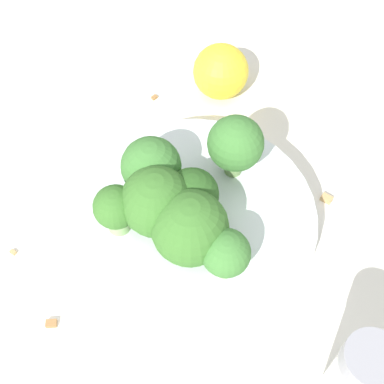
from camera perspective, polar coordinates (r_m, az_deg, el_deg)
ground_plane at (r=0.46m, az=-0.00°, el=-4.82°), size 3.00×3.00×0.00m
bowl at (r=0.44m, az=-0.00°, el=-3.57°), size 0.20×0.20×0.04m
broccoli_floret_0 at (r=0.42m, az=-4.38°, el=2.70°), size 0.05×0.05×0.05m
broccoli_floret_1 at (r=0.42m, az=4.66°, el=5.09°), size 0.05×0.05×0.06m
broccoli_floret_2 at (r=0.38m, az=-0.22°, el=-3.90°), size 0.06×0.06×0.06m
broccoli_floret_3 at (r=0.39m, az=-3.82°, el=-1.10°), size 0.05×0.05×0.06m
broccoli_floret_4 at (r=0.41m, az=0.57°, el=0.12°), size 0.04×0.04×0.05m
broccoli_floret_5 at (r=0.38m, az=3.63°, el=-6.61°), size 0.04×0.04×0.04m
broccoli_floret_6 at (r=0.40m, az=-8.12°, el=-1.79°), size 0.03×0.03×0.05m
pepper_shaker at (r=0.39m, az=17.41°, el=-18.06°), size 0.04×0.04×0.08m
lemon_wedge at (r=0.54m, az=3.09°, el=12.71°), size 0.06×0.06×0.06m
almond_crumb_0 at (r=0.49m, az=14.22°, el=-0.53°), size 0.01×0.01×0.01m
almond_crumb_1 at (r=0.44m, az=-14.84°, el=-13.31°), size 0.01×0.01×0.01m
almond_crumb_2 at (r=0.47m, az=-18.57°, el=-6.03°), size 0.01×0.01×0.01m
almond_crumb_3 at (r=0.56m, az=-4.05°, el=10.14°), size 0.01×0.01×0.01m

